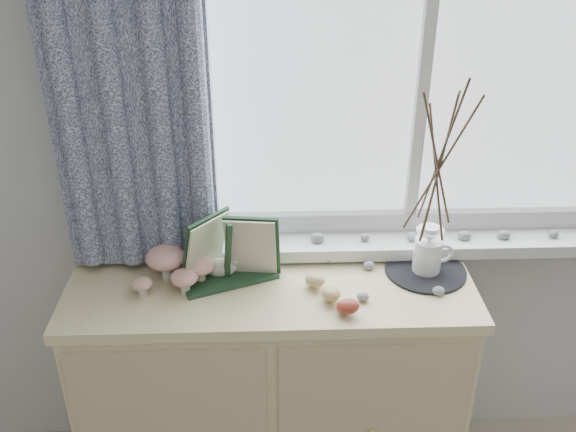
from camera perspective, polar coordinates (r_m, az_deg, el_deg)
The scene contains 8 objects.
sideboard at distance 2.17m, azimuth -1.41°, elevation -15.23°, with size 1.20×0.45×0.85m.
botanical_book at distance 1.83m, azimuth -5.39°, elevation -3.37°, with size 0.32×0.13×0.22m, color #1B3A22, non-canonical shape.
toadstool_cluster at distance 1.89m, azimuth -9.97°, elevation -4.36°, with size 0.24×0.17×0.11m.
wooden_eggs at distance 1.82m, azimuth 3.85°, elevation -6.86°, with size 0.13×0.17×0.07m.
songbird_figurine at distance 1.92m, azimuth -5.94°, elevation -4.48°, with size 0.13×0.06×0.07m, color silver, non-canonical shape.
crocheted_doily at distance 1.99m, azimuth 12.13°, elevation -4.78°, with size 0.24×0.24×0.01m, color black.
twig_pitcher at distance 1.82m, azimuth 13.29°, elevation 4.77°, with size 0.24×0.24×0.64m.
sideboard_pebbles at distance 1.92m, azimuth 7.62°, elevation -5.45°, with size 0.34×0.23×0.02m.
Camera 1 is at (-0.15, 0.19, 1.93)m, focal length 40.00 mm.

